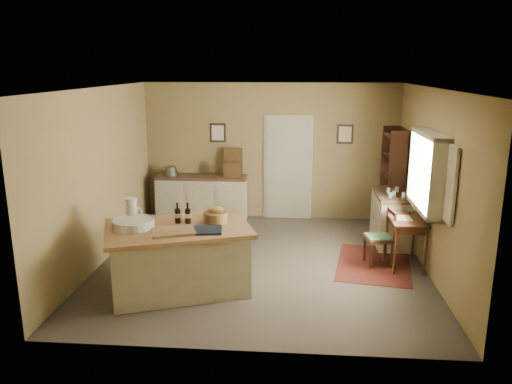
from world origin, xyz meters
TOP-DOWN VIEW (x-y plane):
  - ground at (0.00, 0.00)m, footprint 5.00×5.00m
  - wall_back at (0.00, 2.50)m, footprint 5.00×0.10m
  - wall_front at (0.00, -2.50)m, footprint 5.00×0.10m
  - wall_left at (-2.50, 0.00)m, footprint 0.10×5.00m
  - wall_right at (2.50, 0.00)m, footprint 0.10×5.00m
  - ceiling at (0.00, 0.00)m, footprint 5.00×5.00m
  - door at (0.35, 2.47)m, footprint 0.97×0.06m
  - framed_prints at (0.20, 2.48)m, footprint 2.82×0.02m
  - window at (2.42, -0.20)m, footprint 0.25×1.99m
  - work_island at (-1.07, -1.01)m, footprint 2.21×1.80m
  - sideboard at (-1.34, 2.20)m, footprint 1.81×0.52m
  - rug at (1.75, 0.09)m, footprint 1.34×1.76m
  - writing_desk at (2.20, 0.09)m, footprint 0.51×0.83m
  - desk_chair at (1.80, 0.08)m, footprint 0.46×0.46m
  - right_cabinet at (2.20, 1.11)m, footprint 0.63×1.13m
  - shelving_unit at (2.35, 1.92)m, footprint 0.33×0.86m

SIDE VIEW (x-z plane):
  - ground at x=0.00m, z-range 0.00..0.00m
  - rug at x=1.75m, z-range 0.00..0.01m
  - desk_chair at x=1.80m, z-range 0.00..0.86m
  - right_cabinet at x=2.20m, z-range -0.04..0.95m
  - sideboard at x=-1.34m, z-range -0.11..1.07m
  - work_island at x=-1.07m, z-range -0.12..1.08m
  - writing_desk at x=2.20m, z-range 0.26..1.07m
  - shelving_unit at x=2.35m, z-range 0.00..1.91m
  - door at x=0.35m, z-range 0.00..2.11m
  - wall_back at x=0.00m, z-range 0.00..2.70m
  - wall_front at x=0.00m, z-range 0.00..2.70m
  - wall_left at x=-2.50m, z-range 0.00..2.70m
  - wall_right at x=2.50m, z-range 0.00..2.70m
  - window at x=2.42m, z-range 0.99..2.11m
  - framed_prints at x=0.20m, z-range 1.53..1.91m
  - ceiling at x=0.00m, z-range 2.70..2.70m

